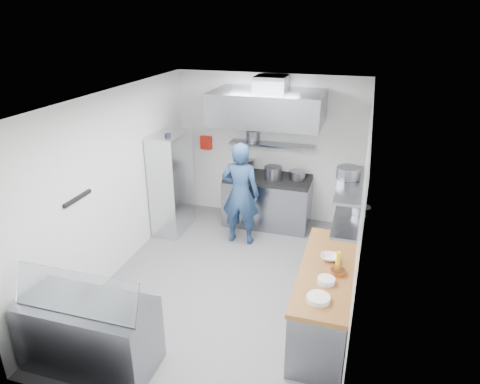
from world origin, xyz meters
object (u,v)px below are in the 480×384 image
(gas_range, at_px, (267,202))
(wire_rack, at_px, (172,183))
(chef, at_px, (240,194))
(display_case, at_px, (90,334))

(gas_range, distance_m, wire_rack, 1.85)
(chef, height_order, display_case, chef)
(gas_range, height_order, display_case, gas_range)
(gas_range, relative_size, wire_rack, 0.86)
(display_case, bearing_deg, wire_rack, 98.92)
(chef, height_order, wire_rack, wire_rack)
(wire_rack, bearing_deg, gas_range, 23.96)
(gas_range, distance_m, chef, 0.99)
(gas_range, distance_m, display_case, 4.25)
(gas_range, xyz_separation_m, chef, (-0.30, -0.82, 0.47))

